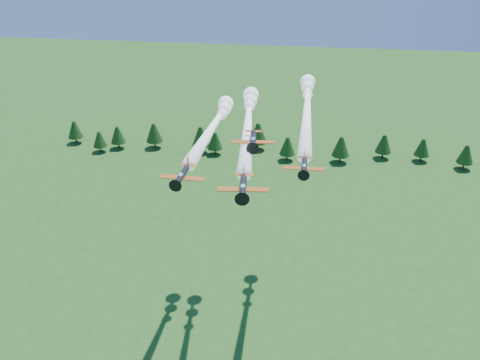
# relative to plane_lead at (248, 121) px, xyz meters

# --- Properties ---
(plane_lead) EXTENTS (10.53, 52.85, 3.70)m
(plane_lead) POSITION_rel_plane_lead_xyz_m (0.00, 0.00, 0.00)
(plane_lead) COLOR black
(plane_lead) RESTS_ON ground
(plane_left) EXTENTS (8.02, 44.68, 3.70)m
(plane_left) POSITION_rel_plane_lead_xyz_m (-7.74, 2.96, -2.35)
(plane_left) COLOR black
(plane_left) RESTS_ON ground
(plane_right) EXTENTS (6.98, 54.89, 3.70)m
(plane_right) POSITION_rel_plane_lead_xyz_m (11.83, 9.28, 0.48)
(plane_right) COLOR black
(plane_right) RESTS_ON ground
(plane_slot) EXTENTS (8.06, 8.75, 2.82)m
(plane_slot) POSITION_rel_plane_lead_xyz_m (2.61, -13.74, 1.70)
(plane_slot) COLOR black
(plane_slot) RESTS_ON ground
(treeline) EXTENTS (173.19, 18.46, 11.89)m
(treeline) POSITION_rel_plane_lead_xyz_m (2.10, 88.26, -41.12)
(treeline) COLOR #382314
(treeline) RESTS_ON ground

